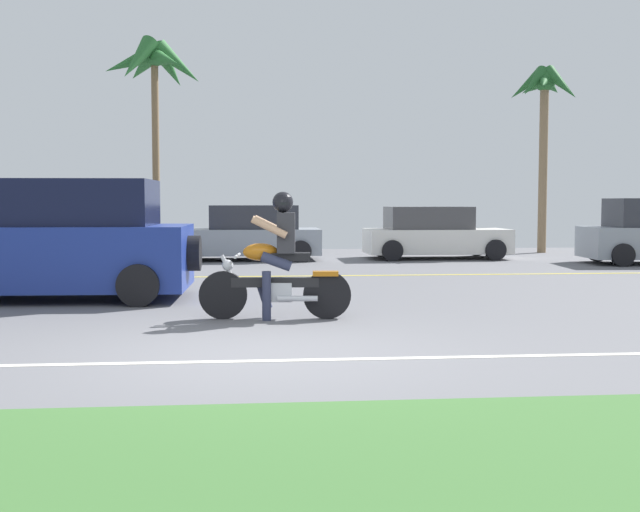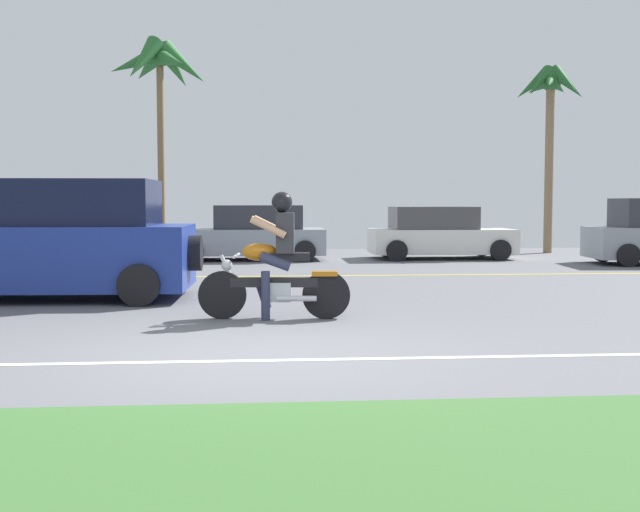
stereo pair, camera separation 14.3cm
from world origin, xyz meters
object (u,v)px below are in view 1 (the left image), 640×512
at_px(palm_tree_1, 154,70).
at_px(parked_car_1, 247,234).
at_px(palm_tree_0, 544,98).
at_px(motorcyclist, 276,265).
at_px(parked_car_2, 434,234).
at_px(parked_car_0, 9,235).
at_px(suv_nearby, 46,241).

bearing_deg(palm_tree_1, parked_car_1, -33.29).
bearing_deg(palm_tree_0, motorcyclist, -123.56).
height_order(parked_car_1, palm_tree_0, palm_tree_0).
bearing_deg(parked_car_2, motorcyclist, -113.63).
xyz_separation_m(parked_car_0, parked_car_2, (11.10, 0.73, -0.05)).
height_order(motorcyclist, palm_tree_1, palm_tree_1).
bearing_deg(palm_tree_1, motorcyclist, -76.87).
relative_size(palm_tree_0, palm_tree_1, 0.91).
xyz_separation_m(parked_car_1, palm_tree_0, (8.99, 2.16, 4.02)).
bearing_deg(parked_car_1, parked_car_0, -173.07).
xyz_separation_m(motorcyclist, palm_tree_0, (8.65, 13.03, 3.99)).
xyz_separation_m(parked_car_0, palm_tree_0, (14.98, 2.89, 3.98)).
bearing_deg(motorcyclist, palm_tree_1, 103.13).
bearing_deg(palm_tree_0, parked_car_2, -150.97).
bearing_deg(palm_tree_1, parked_car_0, -144.43).
relative_size(motorcyclist, palm_tree_1, 0.33).
bearing_deg(motorcyclist, palm_tree_0, 56.44).
height_order(parked_car_0, palm_tree_1, palm_tree_1).
relative_size(parked_car_2, palm_tree_0, 0.68).
distance_m(parked_car_2, palm_tree_0, 6.01).
bearing_deg(palm_tree_0, suv_nearby, -139.29).
relative_size(parked_car_1, palm_tree_0, 0.71).
bearing_deg(palm_tree_1, palm_tree_0, 2.24).
height_order(parked_car_0, palm_tree_0, palm_tree_0).
height_order(parked_car_1, palm_tree_1, palm_tree_1).
bearing_deg(parked_car_0, parked_car_1, 6.93).
bearing_deg(suv_nearby, parked_car_2, 45.08).
relative_size(parked_car_2, palm_tree_1, 0.62).
height_order(palm_tree_0, palm_tree_1, palm_tree_1).
relative_size(motorcyclist, parked_car_2, 0.53).
xyz_separation_m(motorcyclist, parked_car_1, (-0.34, 10.88, -0.03)).
bearing_deg(suv_nearby, parked_car_1, 68.77).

